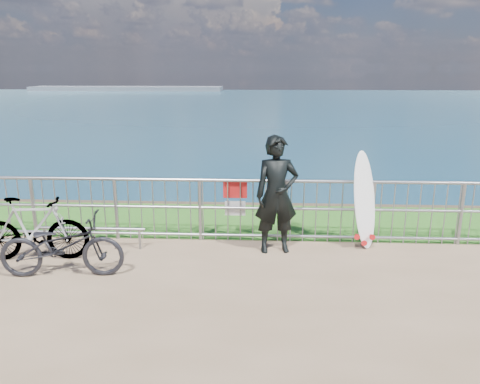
# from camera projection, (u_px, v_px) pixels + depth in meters

# --- Properties ---
(grass_strip) EXTENTS (120.00, 120.00, 0.00)m
(grass_strip) POSITION_uv_depth(u_px,v_px,m) (233.00, 220.00, 9.40)
(grass_strip) COLOR #245E19
(grass_strip) RESTS_ON ground
(seascape) EXTENTS (260.00, 260.00, 5.00)m
(seascape) POSITION_uv_depth(u_px,v_px,m) (128.00, 91.00, 152.35)
(seascape) COLOR brown
(seascape) RESTS_ON ground
(railing) EXTENTS (10.06, 0.10, 1.13)m
(railing) POSITION_uv_depth(u_px,v_px,m) (230.00, 209.00, 8.19)
(railing) COLOR gray
(railing) RESTS_ON ground
(surfer) EXTENTS (0.78, 0.58, 1.94)m
(surfer) POSITION_uv_depth(u_px,v_px,m) (277.00, 195.00, 7.62)
(surfer) COLOR black
(surfer) RESTS_ON ground
(surfboard) EXTENTS (0.56, 0.54, 1.66)m
(surfboard) POSITION_uv_depth(u_px,v_px,m) (364.00, 204.00, 7.88)
(surfboard) COLOR white
(surfboard) RESTS_ON ground
(bicycle_near) EXTENTS (1.84, 0.79, 0.94)m
(bicycle_near) POSITION_uv_depth(u_px,v_px,m) (62.00, 246.00, 6.80)
(bicycle_near) COLOR black
(bicycle_near) RESTS_ON ground
(bicycle_far) EXTENTS (1.77, 0.67, 1.04)m
(bicycle_far) POSITION_uv_depth(u_px,v_px,m) (33.00, 229.00, 7.37)
(bicycle_far) COLOR black
(bicycle_far) RESTS_ON ground
(bike_rack) EXTENTS (1.83, 0.05, 0.38)m
(bike_rack) POSITION_uv_depth(u_px,v_px,m) (92.00, 231.00, 7.89)
(bike_rack) COLOR gray
(bike_rack) RESTS_ON ground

